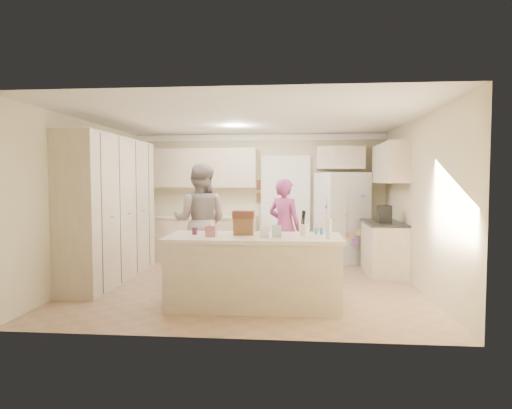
# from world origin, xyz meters

# --- Properties ---
(floor) EXTENTS (5.20, 4.60, 0.02)m
(floor) POSITION_xyz_m (0.00, 0.00, -0.01)
(floor) COLOR #A47D61
(floor) RESTS_ON ground
(ceiling) EXTENTS (5.20, 4.60, 0.02)m
(ceiling) POSITION_xyz_m (0.00, 0.00, 2.61)
(ceiling) COLOR white
(ceiling) RESTS_ON wall_back
(wall_back) EXTENTS (5.20, 0.02, 2.60)m
(wall_back) POSITION_xyz_m (0.00, 2.31, 1.30)
(wall_back) COLOR beige
(wall_back) RESTS_ON ground
(wall_front) EXTENTS (5.20, 0.02, 2.60)m
(wall_front) POSITION_xyz_m (0.00, -2.31, 1.30)
(wall_front) COLOR beige
(wall_front) RESTS_ON ground
(wall_left) EXTENTS (0.02, 4.60, 2.60)m
(wall_left) POSITION_xyz_m (-2.61, 0.00, 1.30)
(wall_left) COLOR beige
(wall_left) RESTS_ON ground
(wall_right) EXTENTS (0.02, 4.60, 2.60)m
(wall_right) POSITION_xyz_m (2.61, 0.00, 1.30)
(wall_right) COLOR beige
(wall_right) RESTS_ON ground
(crown_back) EXTENTS (5.20, 0.08, 0.12)m
(crown_back) POSITION_xyz_m (0.00, 2.26, 2.53)
(crown_back) COLOR white
(crown_back) RESTS_ON wall_back
(pantry_bank) EXTENTS (0.60, 2.60, 2.35)m
(pantry_bank) POSITION_xyz_m (-2.30, 0.20, 1.18)
(pantry_bank) COLOR #C2B09C
(pantry_bank) RESTS_ON floor
(back_base_cab) EXTENTS (2.20, 0.60, 0.88)m
(back_base_cab) POSITION_xyz_m (-1.15, 2.00, 0.44)
(back_base_cab) COLOR #C2B09C
(back_base_cab) RESTS_ON floor
(back_countertop) EXTENTS (2.24, 0.63, 0.04)m
(back_countertop) POSITION_xyz_m (-1.15, 1.99, 0.90)
(back_countertop) COLOR silver
(back_countertop) RESTS_ON back_base_cab
(back_upper_cab) EXTENTS (2.20, 0.35, 0.80)m
(back_upper_cab) POSITION_xyz_m (-1.15, 2.12, 1.90)
(back_upper_cab) COLOR #C2B09C
(back_upper_cab) RESTS_ON wall_back
(doorway_opening) EXTENTS (0.90, 0.06, 2.10)m
(doorway_opening) POSITION_xyz_m (0.55, 2.28, 1.05)
(doorway_opening) COLOR black
(doorway_opening) RESTS_ON floor
(doorway_casing) EXTENTS (1.02, 0.03, 2.22)m
(doorway_casing) POSITION_xyz_m (0.55, 2.24, 1.05)
(doorway_casing) COLOR white
(doorway_casing) RESTS_ON floor
(wall_frame_upper) EXTENTS (0.15, 0.02, 0.20)m
(wall_frame_upper) POSITION_xyz_m (0.02, 2.27, 1.55)
(wall_frame_upper) COLOR brown
(wall_frame_upper) RESTS_ON wall_back
(wall_frame_lower) EXTENTS (0.15, 0.02, 0.20)m
(wall_frame_lower) POSITION_xyz_m (0.02, 2.27, 1.28)
(wall_frame_lower) COLOR brown
(wall_frame_lower) RESTS_ON wall_back
(refrigerator) EXTENTS (1.10, 1.00, 1.80)m
(refrigerator) POSITION_xyz_m (1.68, 2.02, 0.90)
(refrigerator) COLOR white
(refrigerator) RESTS_ON floor
(fridge_seam) EXTENTS (0.02, 0.02, 1.78)m
(fridge_seam) POSITION_xyz_m (1.68, 1.66, 0.90)
(fridge_seam) COLOR gray
(fridge_seam) RESTS_ON refrigerator
(fridge_dispenser) EXTENTS (0.22, 0.03, 0.35)m
(fridge_dispenser) POSITION_xyz_m (1.46, 1.65, 1.15)
(fridge_dispenser) COLOR black
(fridge_dispenser) RESTS_ON refrigerator
(fridge_handle_l) EXTENTS (0.02, 0.02, 0.85)m
(fridge_handle_l) POSITION_xyz_m (1.63, 1.65, 1.05)
(fridge_handle_l) COLOR silver
(fridge_handle_l) RESTS_ON refrigerator
(fridge_handle_r) EXTENTS (0.02, 0.02, 0.85)m
(fridge_handle_r) POSITION_xyz_m (1.73, 1.65, 1.05)
(fridge_handle_r) COLOR silver
(fridge_handle_r) RESTS_ON refrigerator
(over_fridge_cab) EXTENTS (0.95, 0.35, 0.45)m
(over_fridge_cab) POSITION_xyz_m (1.65, 2.12, 2.10)
(over_fridge_cab) COLOR #C2B09C
(over_fridge_cab) RESTS_ON wall_back
(right_base_cab) EXTENTS (0.60, 1.20, 0.88)m
(right_base_cab) POSITION_xyz_m (2.30, 1.00, 0.44)
(right_base_cab) COLOR #C2B09C
(right_base_cab) RESTS_ON floor
(right_countertop) EXTENTS (0.63, 1.24, 0.04)m
(right_countertop) POSITION_xyz_m (2.29, 1.00, 0.90)
(right_countertop) COLOR #2D2B28
(right_countertop) RESTS_ON right_base_cab
(right_upper_cab) EXTENTS (0.35, 1.50, 0.70)m
(right_upper_cab) POSITION_xyz_m (2.43, 1.20, 1.95)
(right_upper_cab) COLOR #C2B09C
(right_upper_cab) RESTS_ON wall_right
(coffee_maker) EXTENTS (0.22, 0.28, 0.30)m
(coffee_maker) POSITION_xyz_m (2.25, 0.80, 1.07)
(coffee_maker) COLOR black
(coffee_maker) RESTS_ON right_countertop
(island_base) EXTENTS (2.20, 0.90, 0.88)m
(island_base) POSITION_xyz_m (0.20, -1.10, 0.44)
(island_base) COLOR #C2B09C
(island_base) RESTS_ON floor
(island_top) EXTENTS (2.28, 0.96, 0.05)m
(island_top) POSITION_xyz_m (0.20, -1.10, 0.90)
(island_top) COLOR silver
(island_top) RESTS_ON island_base
(utensil_crock) EXTENTS (0.13, 0.13, 0.15)m
(utensil_crock) POSITION_xyz_m (0.85, -1.05, 1.00)
(utensil_crock) COLOR white
(utensil_crock) RESTS_ON island_top
(tissue_box) EXTENTS (0.13, 0.13, 0.14)m
(tissue_box) POSITION_xyz_m (-0.35, -1.20, 1.00)
(tissue_box) COLOR #BE6875
(tissue_box) RESTS_ON island_top
(tissue_plume) EXTENTS (0.08, 0.08, 0.08)m
(tissue_plume) POSITION_xyz_m (-0.35, -1.20, 1.10)
(tissue_plume) COLOR white
(tissue_plume) RESTS_ON tissue_box
(dollhouse_body) EXTENTS (0.26, 0.18, 0.22)m
(dollhouse_body) POSITION_xyz_m (0.05, -1.00, 1.04)
(dollhouse_body) COLOR brown
(dollhouse_body) RESTS_ON island_top
(dollhouse_roof) EXTENTS (0.28, 0.20, 0.10)m
(dollhouse_roof) POSITION_xyz_m (0.05, -1.00, 1.20)
(dollhouse_roof) COLOR #592D1E
(dollhouse_roof) RESTS_ON dollhouse_body
(jam_jar) EXTENTS (0.07, 0.07, 0.09)m
(jam_jar) POSITION_xyz_m (-0.60, -1.05, 0.97)
(jam_jar) COLOR #59263F
(jam_jar) RESTS_ON island_top
(greeting_card_a) EXTENTS (0.12, 0.06, 0.16)m
(greeting_card_a) POSITION_xyz_m (0.35, -1.30, 1.01)
(greeting_card_a) COLOR white
(greeting_card_a) RESTS_ON island_top
(greeting_card_b) EXTENTS (0.12, 0.05, 0.16)m
(greeting_card_b) POSITION_xyz_m (0.50, -1.25, 1.01)
(greeting_card_b) COLOR silver
(greeting_card_b) RESTS_ON island_top
(water_bottle) EXTENTS (0.07, 0.07, 0.24)m
(water_bottle) POSITION_xyz_m (1.15, -1.25, 1.04)
(water_bottle) COLOR silver
(water_bottle) RESTS_ON island_top
(shaker_salt) EXTENTS (0.05, 0.05, 0.09)m
(shaker_salt) POSITION_xyz_m (1.02, -0.88, 0.97)
(shaker_salt) COLOR teal
(shaker_salt) RESTS_ON island_top
(shaker_pepper) EXTENTS (0.05, 0.05, 0.09)m
(shaker_pepper) POSITION_xyz_m (1.09, -0.88, 0.97)
(shaker_pepper) COLOR teal
(shaker_pepper) RESTS_ON island_top
(teen_boy) EXTENTS (0.96, 0.76, 1.92)m
(teen_boy) POSITION_xyz_m (-0.84, 0.40, 0.96)
(teen_boy) COLOR gray
(teen_boy) RESTS_ON floor
(teen_girl) EXTENTS (0.73, 0.66, 1.68)m
(teen_girl) POSITION_xyz_m (0.56, 0.68, 0.84)
(teen_girl) COLOR #A8467A
(teen_girl) RESTS_ON floor
(fridge_magnets) EXTENTS (0.76, 0.02, 1.44)m
(fridge_magnets) POSITION_xyz_m (1.68, 1.65, 0.90)
(fridge_magnets) COLOR tan
(fridge_magnets) RESTS_ON refrigerator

